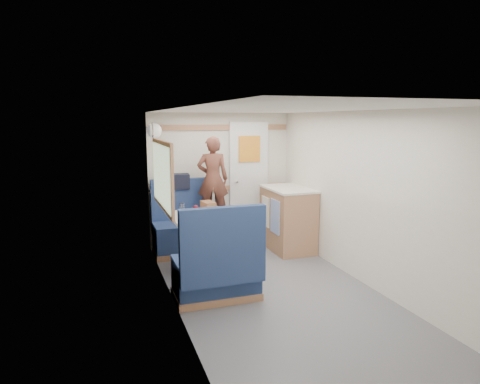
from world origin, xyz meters
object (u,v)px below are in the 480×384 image
object	(u,v)px
salt_grinder	(196,216)
bread_loaf	(208,205)
bench_near	(217,273)
orange_fruit	(214,214)
dinette_table	(198,229)
bench_far	(185,232)
dome_light	(154,131)
duffel_bag	(174,182)
person	(213,179)
wine_glass	(196,209)
tray	(204,217)
beer_glass	(215,213)
pepper_grinder	(195,212)
cheese_block	(210,216)
tumbler_mid	(182,207)
tumbler_right	(195,213)
tumbler_left	(186,220)
galley_counter	(288,218)

from	to	relation	value
salt_grinder	bread_loaf	bearing A→B (deg)	61.55
bench_near	orange_fruit	distance (m)	0.86
dinette_table	bench_far	size ratio (longest dim) A/B	0.88
dome_light	duffel_bag	distance (m)	0.84
person	orange_fruit	distance (m)	1.09
bench_far	wine_glass	size ratio (longest dim) A/B	6.25
dome_light	orange_fruit	distance (m)	1.52
person	tray	world-z (taller)	person
beer_glass	pepper_grinder	bearing A→B (deg)	140.76
cheese_block	tumbler_mid	size ratio (longest dim) A/B	1.02
duffel_bag	tumbler_mid	world-z (taller)	duffel_bag
bench_near	dinette_table	bearing A→B (deg)	90.00
orange_fruit	cheese_block	xyz separation A→B (m)	(-0.06, -0.01, -0.02)
bench_near	wine_glass	distance (m)	0.93
dinette_table	person	distance (m)	1.06
tumbler_right	tumbler_mid	bearing A→B (deg)	100.73
tumbler_left	salt_grinder	bearing A→B (deg)	53.60
tumbler_mid	tumbler_right	distance (m)	0.42
orange_fruit	pepper_grinder	xyz separation A→B (m)	(-0.17, 0.27, -0.01)
orange_fruit	tumbler_left	world-z (taller)	tumbler_left
bread_loaf	duffel_bag	bearing A→B (deg)	113.17
tray	orange_fruit	world-z (taller)	orange_fruit
tumbler_mid	tray	bearing A→B (deg)	-69.25
cheese_block	pepper_grinder	size ratio (longest dim) A/B	1.19
dinette_table	beer_glass	world-z (taller)	beer_glass
bench_near	tumbler_left	world-z (taller)	bench_near
dome_light	beer_glass	bearing A→B (deg)	-57.48
bread_loaf	tumbler_mid	bearing A→B (deg)	180.00
dome_light	salt_grinder	world-z (taller)	dome_light
wine_glass	salt_grinder	distance (m)	0.09
tray	person	bearing A→B (deg)	68.95
tray	pepper_grinder	xyz separation A→B (m)	(-0.07, 0.20, 0.04)
tray	bread_loaf	distance (m)	0.51
bench_far	pepper_grinder	xyz separation A→B (m)	(-0.02, -0.76, 0.46)
bench_near	person	distance (m)	1.92
orange_fruit	beer_glass	bearing A→B (deg)	69.29
salt_grinder	orange_fruit	bearing A→B (deg)	-4.74
bench_far	tumbler_left	distance (m)	1.35
wine_glass	tumbler_right	size ratio (longest dim) A/B	1.49
bread_loaf	bench_far	bearing A→B (deg)	114.69
duffel_bag	salt_grinder	bearing A→B (deg)	-82.77
dome_light	galley_counter	size ratio (longest dim) A/B	0.22
wine_glass	tray	bearing A→B (deg)	3.50
bench_far	beer_glass	world-z (taller)	bench_far
duffel_bag	orange_fruit	bearing A→B (deg)	-73.20
duffel_bag	salt_grinder	distance (m)	1.30
beer_glass	pepper_grinder	xyz separation A→B (m)	(-0.21, 0.17, -0.00)
tumbler_left	tumbler_right	xyz separation A→B (m)	(0.18, 0.34, -0.00)
dome_light	tumbler_right	bearing A→B (deg)	-68.90
galley_counter	tumbler_right	world-z (taller)	galley_counter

